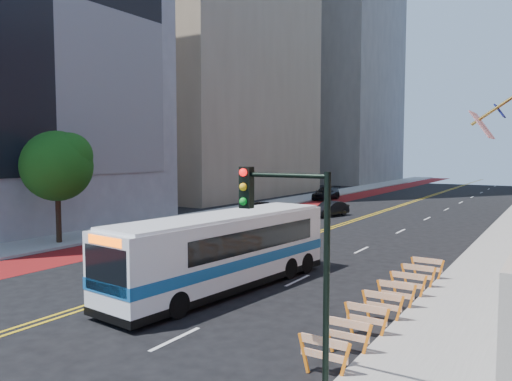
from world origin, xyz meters
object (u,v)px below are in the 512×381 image
(traffic_signal, at_px, (289,236))
(car_c, at_px, (326,193))
(car_a, at_px, (258,210))
(transit_bus, at_px, (225,250))
(car_b, at_px, (330,209))
(street_tree, at_px, (58,163))

(traffic_signal, relative_size, car_c, 0.97)
(traffic_signal, xyz_separation_m, car_a, (-16.74, 26.08, -2.99))
(traffic_signal, height_order, car_c, traffic_signal)
(transit_bus, distance_m, car_b, 24.49)
(transit_bus, distance_m, car_c, 39.75)
(transit_bus, xyz_separation_m, car_c, (-12.22, 37.82, -0.85))
(traffic_signal, relative_size, transit_bus, 0.45)
(car_b, distance_m, car_c, 15.46)
(transit_bus, distance_m, car_a, 21.89)
(street_tree, bearing_deg, car_a, 76.68)
(car_b, bearing_deg, car_c, 128.92)
(car_c, bearing_deg, transit_bus, -76.50)
(street_tree, xyz_separation_m, transit_bus, (14.16, -2.80, -3.31))
(car_a, height_order, car_c, car_c)
(car_b, xyz_separation_m, car_c, (-6.52, 14.02, 0.10))
(car_a, xyz_separation_m, car_c, (-1.97, 18.50, 0.03))
(transit_bus, height_order, car_a, transit_bus)
(traffic_signal, distance_m, transit_bus, 9.61)
(traffic_signal, bearing_deg, transit_bus, 133.87)
(traffic_signal, height_order, transit_bus, traffic_signal)
(car_c, bearing_deg, car_b, -69.46)
(street_tree, distance_m, car_a, 17.49)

